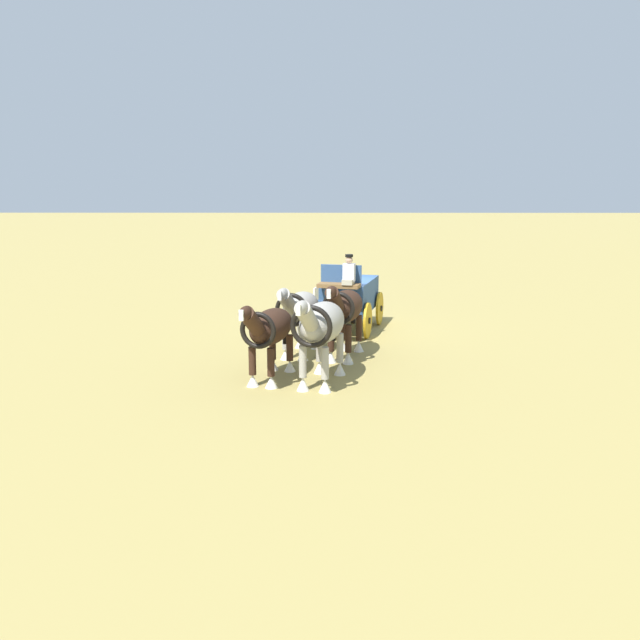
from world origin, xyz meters
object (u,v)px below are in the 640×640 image
at_px(draft_horse_rear_off, 300,311).
at_px(draft_horse_lead_near, 321,326).
at_px(draft_horse_rear_near, 344,310).
at_px(show_wagon, 349,297).
at_px(draft_horse_lead_off, 269,330).

height_order(draft_horse_rear_off, draft_horse_lead_near, draft_horse_lead_near).
xyz_separation_m(draft_horse_rear_near, draft_horse_lead_near, (2.50, -0.64, 0.06)).
distance_m(show_wagon, draft_horse_lead_off, 6.25).
xyz_separation_m(draft_horse_lead_near, draft_horse_lead_off, (-0.30, -1.27, -0.16)).
height_order(draft_horse_rear_off, draft_horse_lead_off, draft_horse_rear_off).
bearing_deg(show_wagon, draft_horse_lead_off, -20.32).
relative_size(draft_horse_rear_off, draft_horse_lead_off, 0.96).
relative_size(show_wagon, draft_horse_rear_off, 1.92).
distance_m(show_wagon, draft_horse_rear_off, 3.67).
xyz_separation_m(draft_horse_rear_off, draft_horse_lead_near, (2.83, 0.62, 0.15)).
bearing_deg(draft_horse_lead_near, draft_horse_lead_off, -103.30).
xyz_separation_m(draft_horse_rear_off, draft_horse_lead_off, (2.53, -0.64, -0.01)).
xyz_separation_m(show_wagon, draft_horse_rear_near, (3.66, -0.27, 0.24)).
relative_size(draft_horse_rear_near, draft_horse_lead_near, 0.96).
bearing_deg(show_wagon, draft_horse_rear_near, -4.17).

